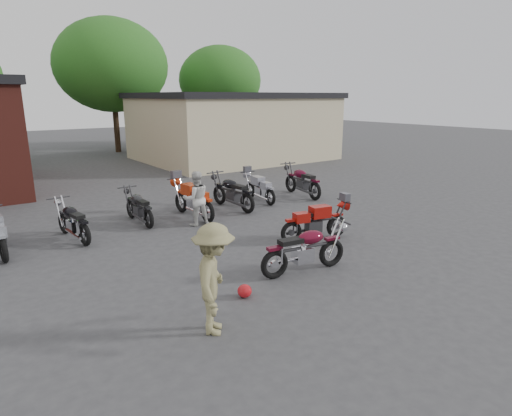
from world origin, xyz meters
TOP-DOWN VIEW (x-y plane):
  - ground at (0.00, 0.00)m, footprint 90.00×90.00m
  - stucco_building at (8.50, 15.00)m, footprint 10.00×8.00m
  - tree_2 at (4.00, 22.00)m, footprint 7.04×7.04m
  - tree_3 at (12.00, 22.00)m, footprint 6.08×6.08m
  - vintage_motorcycle at (0.45, -0.11)m, footprint 2.04×0.94m
  - sportbike at (2.06, 1.27)m, footprint 1.94×0.99m
  - helmet at (-1.26, -0.32)m, footprint 0.33×0.33m
  - person_light at (0.23, 4.24)m, footprint 0.86×0.73m
  - person_tan at (-2.30, -1.01)m, footprint 1.20×1.31m
  - row_bike_2 at (-2.95, 5.02)m, footprint 0.86×1.93m
  - row_bike_3 at (-1.03, 5.43)m, footprint 0.62×1.83m
  - row_bike_4 at (0.55, 5.05)m, footprint 0.81×2.13m
  - row_bike_5 at (2.08, 5.23)m, footprint 0.83×2.14m
  - row_bike_6 at (3.39, 5.49)m, footprint 0.74×1.85m
  - row_bike_7 at (5.17, 5.25)m, footprint 0.95×2.18m

SIDE VIEW (x-z plane):
  - ground at x=0.00m, z-range 0.00..0.00m
  - helmet at x=-1.26m, z-range 0.00..0.25m
  - row_bike_6 at x=3.39m, z-range 0.00..1.05m
  - row_bike_3 at x=-1.03m, z-range 0.00..1.06m
  - sportbike at x=2.06m, z-range 0.00..1.07m
  - row_bike_2 at x=-2.95m, z-range 0.00..1.08m
  - vintage_motorcycle at x=0.45m, z-range 0.00..1.14m
  - row_bike_4 at x=0.55m, z-range 0.00..1.21m
  - row_bike_5 at x=2.08m, z-range 0.00..1.22m
  - row_bike_7 at x=5.17m, z-range 0.00..1.23m
  - person_light at x=0.23m, z-range 0.00..1.57m
  - person_tan at x=-2.30m, z-range 0.00..1.77m
  - stucco_building at x=8.50m, z-range 0.00..3.50m
  - tree_3 at x=12.00m, z-range 0.00..7.60m
  - tree_2 at x=4.00m, z-range 0.00..8.80m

